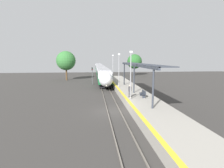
{
  "coord_description": "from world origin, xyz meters",
  "views": [
    {
      "loc": [
        -2.2,
        -19.43,
        5.99
      ],
      "look_at": [
        0.59,
        7.42,
        2.11
      ],
      "focal_mm": 28.0,
      "sensor_mm": 36.0,
      "label": 1
    }
  ],
  "objects_px": {
    "railway_signal": "(92,74)",
    "lamppost_far": "(113,66)",
    "lamppost_near": "(131,72)",
    "lamppost_mid": "(119,68)",
    "platform_bench": "(143,93)",
    "person_waiting": "(130,91)",
    "train": "(100,70)"
  },
  "relations": [
    {
      "from": "railway_signal",
      "to": "lamppost_far",
      "type": "relative_size",
      "value": 0.68
    },
    {
      "from": "person_waiting",
      "to": "lamppost_mid",
      "type": "bearing_deg",
      "value": 91.1
    },
    {
      "from": "person_waiting",
      "to": "railway_signal",
      "type": "distance_m",
      "value": 19.42
    },
    {
      "from": "lamppost_near",
      "to": "lamppost_far",
      "type": "bearing_deg",
      "value": 90.0
    },
    {
      "from": "platform_bench",
      "to": "lamppost_mid",
      "type": "distance_m",
      "value": 9.66
    },
    {
      "from": "platform_bench",
      "to": "lamppost_near",
      "type": "xyz_separation_m",
      "value": [
        -1.94,
        -1.09,
        2.9
      ]
    },
    {
      "from": "railway_signal",
      "to": "lamppost_near",
      "type": "bearing_deg",
      "value": -76.17
    },
    {
      "from": "platform_bench",
      "to": "lamppost_far",
      "type": "distance_m",
      "value": 19.42
    },
    {
      "from": "platform_bench",
      "to": "lamppost_far",
      "type": "xyz_separation_m",
      "value": [
        -1.94,
        19.11,
        2.9
      ]
    },
    {
      "from": "train",
      "to": "lamppost_near",
      "type": "distance_m",
      "value": 39.82
    },
    {
      "from": "lamppost_near",
      "to": "lamppost_mid",
      "type": "height_order",
      "value": "same"
    },
    {
      "from": "railway_signal",
      "to": "lamppost_near",
      "type": "height_order",
      "value": "lamppost_near"
    },
    {
      "from": "train",
      "to": "railway_signal",
      "type": "height_order",
      "value": "railway_signal"
    },
    {
      "from": "lamppost_far",
      "to": "lamppost_near",
      "type": "bearing_deg",
      "value": -90.0
    },
    {
      "from": "lamppost_mid",
      "to": "railway_signal",
      "type": "bearing_deg",
      "value": 116.62
    },
    {
      "from": "platform_bench",
      "to": "lamppost_far",
      "type": "height_order",
      "value": "lamppost_far"
    },
    {
      "from": "train",
      "to": "person_waiting",
      "type": "bearing_deg",
      "value": -86.34
    },
    {
      "from": "railway_signal",
      "to": "lamppost_mid",
      "type": "xyz_separation_m",
      "value": [
        4.88,
        -9.74,
        1.88
      ]
    },
    {
      "from": "train",
      "to": "lamppost_mid",
      "type": "height_order",
      "value": "lamppost_mid"
    },
    {
      "from": "person_waiting",
      "to": "lamppost_far",
      "type": "distance_m",
      "value": 19.27
    },
    {
      "from": "railway_signal",
      "to": "lamppost_far",
      "type": "distance_m",
      "value": 5.24
    },
    {
      "from": "railway_signal",
      "to": "lamppost_near",
      "type": "relative_size",
      "value": 0.68
    },
    {
      "from": "train",
      "to": "lamppost_mid",
      "type": "bearing_deg",
      "value": -85.57
    },
    {
      "from": "train",
      "to": "platform_bench",
      "type": "relative_size",
      "value": 35.01
    },
    {
      "from": "platform_bench",
      "to": "lamppost_mid",
      "type": "relative_size",
      "value": 0.29
    },
    {
      "from": "train",
      "to": "railway_signal",
      "type": "distance_m",
      "value": 20.02
    },
    {
      "from": "platform_bench",
      "to": "lamppost_far",
      "type": "bearing_deg",
      "value": 95.78
    },
    {
      "from": "platform_bench",
      "to": "person_waiting",
      "type": "height_order",
      "value": "person_waiting"
    },
    {
      "from": "lamppost_near",
      "to": "lamppost_mid",
      "type": "xyz_separation_m",
      "value": [
        0.0,
        10.1,
        0.0
      ]
    },
    {
      "from": "person_waiting",
      "to": "lamppost_near",
      "type": "distance_m",
      "value": 2.76
    },
    {
      "from": "lamppost_far",
      "to": "railway_signal",
      "type": "bearing_deg",
      "value": -175.84
    },
    {
      "from": "lamppost_mid",
      "to": "lamppost_far",
      "type": "bearing_deg",
      "value": 90.0
    }
  ]
}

